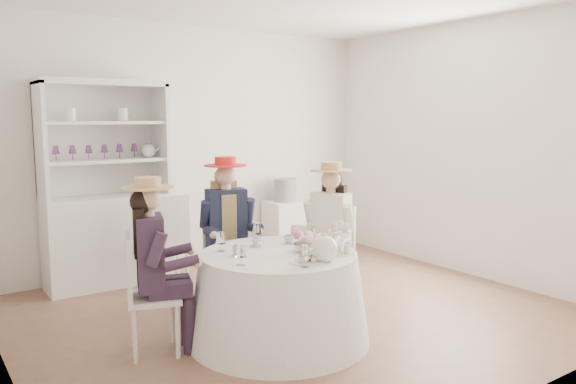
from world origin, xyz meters
TOP-DOWN VIEW (x-y plane):
  - ground at (0.00, 0.00)m, footprint 4.50×4.50m
  - wall_back at (0.00, 2.00)m, footprint 4.50×0.00m
  - wall_front at (0.00, -2.00)m, footprint 4.50×0.00m
  - wall_right at (2.25, 0.00)m, footprint 0.00×4.50m
  - tea_table at (-0.44, -0.42)m, footprint 1.38×1.38m
  - hutch at (-1.07, 1.77)m, footprint 1.39×0.91m
  - side_table at (1.10, 1.75)m, footprint 0.45×0.45m
  - hatbox at (1.10, 1.75)m, footprint 0.37×0.37m
  - guest_left at (-1.31, -0.12)m, footprint 0.52×0.48m
  - guest_mid at (-0.38, 0.50)m, footprint 0.51×0.54m
  - guest_right at (0.38, -0.01)m, footprint 0.55×0.50m
  - spare_chair at (-0.58, 1.36)m, footprint 0.42×0.42m
  - teacup_a at (-0.74, -0.33)m, footprint 0.10×0.10m
  - teacup_b at (-0.49, -0.16)m, footprint 0.07×0.07m
  - teacup_c at (-0.21, -0.21)m, footprint 0.09×0.09m
  - flower_bowl at (-0.25, -0.52)m, footprint 0.23×0.23m
  - flower_arrangement at (-0.22, -0.48)m, footprint 0.19×0.18m
  - table_teapot at (-0.32, -0.81)m, footprint 0.28×0.20m
  - sandwich_plate at (-0.44, -0.77)m, footprint 0.24×0.24m
  - cupcake_stand at (-0.06, -0.68)m, footprint 0.24×0.24m
  - stemware_set at (-0.44, -0.42)m, footprint 0.91×0.95m

SIDE VIEW (x-z plane):
  - ground at x=0.00m, z-range 0.00..0.00m
  - side_table at x=1.10m, z-range 0.00..0.67m
  - tea_table at x=-0.44m, z-range 0.00..0.68m
  - spare_chair at x=-0.58m, z-range 0.03..0.96m
  - sandwich_plate at x=-0.44m, z-range 0.67..0.72m
  - flower_bowl at x=-0.25m, z-range 0.68..0.73m
  - teacup_b at x=-0.49m, z-range 0.68..0.74m
  - teacup_c at x=-0.21m, z-range 0.68..0.74m
  - teacup_a at x=-0.74m, z-range 0.68..0.75m
  - guest_left at x=-1.31m, z-range 0.08..1.36m
  - hutch at x=-1.07m, z-range -0.30..1.76m
  - guest_right at x=0.38m, z-range 0.08..1.38m
  - stemware_set at x=-0.44m, z-range 0.68..0.83m
  - guest_mid at x=-0.38m, z-range 0.09..1.43m
  - cupcake_stand at x=-0.06m, z-range 0.65..0.88m
  - table_teapot at x=-0.32m, z-range 0.66..0.87m
  - flower_arrangement at x=-0.22m, z-range 0.74..0.81m
  - hatbox at x=1.10m, z-range 0.67..0.95m
  - wall_back at x=0.00m, z-range -0.90..3.60m
  - wall_front at x=0.00m, z-range -0.90..3.60m
  - wall_right at x=2.25m, z-range -0.90..3.60m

